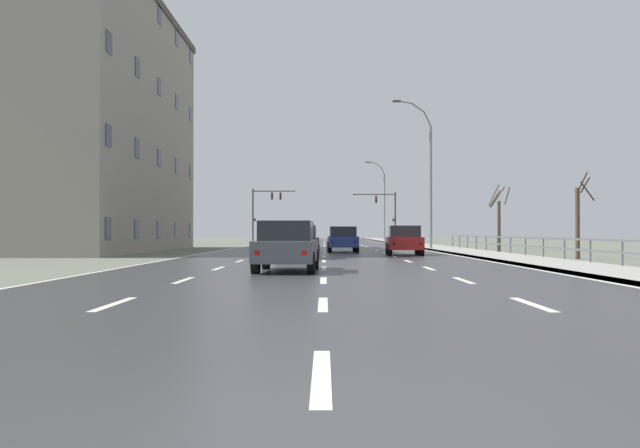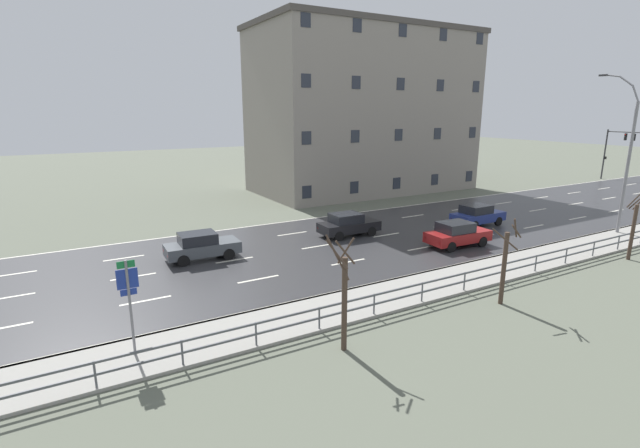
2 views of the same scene
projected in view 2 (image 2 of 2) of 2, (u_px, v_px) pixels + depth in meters
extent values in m
cube|color=#5B6051|center=(558.00, 208.00, 40.48)|extent=(160.00, 160.00, 0.12)
cube|color=#303033|center=(631.00, 195.00, 46.27)|extent=(14.00, 120.00, 0.02)
cube|color=beige|center=(12.00, 274.00, 23.78)|extent=(0.16, 2.20, 0.01)
cube|color=beige|center=(124.00, 258.00, 26.39)|extent=(0.16, 2.20, 0.01)
cube|color=beige|center=(216.00, 245.00, 29.00)|extent=(0.16, 2.20, 0.01)
cube|color=beige|center=(292.00, 234.00, 31.62)|extent=(0.16, 2.20, 0.01)
cube|color=beige|center=(357.00, 224.00, 34.23)|extent=(0.16, 2.20, 0.01)
cube|color=beige|center=(413.00, 216.00, 36.84)|extent=(0.16, 2.20, 0.01)
cube|color=beige|center=(461.00, 209.00, 39.45)|extent=(0.16, 2.20, 0.01)
cube|color=beige|center=(504.00, 203.00, 42.06)|extent=(0.16, 2.20, 0.01)
cube|color=beige|center=(541.00, 198.00, 44.67)|extent=(0.16, 2.20, 0.01)
cube|color=beige|center=(574.00, 193.00, 47.28)|extent=(0.16, 2.20, 0.01)
cube|color=beige|center=(604.00, 188.00, 49.89)|extent=(0.16, 2.20, 0.01)
cube|color=beige|center=(631.00, 184.00, 52.50)|extent=(0.16, 2.20, 0.01)
cube|color=beige|center=(7.00, 298.00, 20.84)|extent=(0.16, 2.20, 0.01)
cube|color=beige|center=(134.00, 277.00, 23.45)|extent=(0.16, 2.20, 0.01)
cube|color=beige|center=(235.00, 260.00, 26.06)|extent=(0.16, 2.20, 0.01)
cube|color=beige|center=(317.00, 246.00, 28.67)|extent=(0.16, 2.20, 0.01)
cube|color=beige|center=(386.00, 235.00, 31.28)|extent=(0.16, 2.20, 0.01)
cube|color=beige|center=(445.00, 225.00, 33.89)|extent=(0.16, 2.20, 0.01)
cube|color=beige|center=(495.00, 217.00, 36.50)|extent=(0.16, 2.20, 0.01)
cube|color=beige|center=(538.00, 210.00, 39.11)|extent=(0.16, 2.20, 0.01)
cube|color=beige|center=(576.00, 204.00, 41.72)|extent=(0.16, 2.20, 0.01)
cube|color=beige|center=(609.00, 198.00, 44.33)|extent=(0.16, 2.20, 0.01)
cube|color=beige|center=(639.00, 193.00, 46.94)|extent=(0.16, 2.20, 0.01)
cube|color=beige|center=(0.00, 328.00, 17.89)|extent=(0.16, 2.20, 0.01)
cube|color=beige|center=(146.00, 301.00, 20.50)|extent=(0.16, 2.20, 0.01)
cube|color=beige|center=(258.00, 279.00, 23.11)|extent=(0.16, 2.20, 0.01)
cube|color=beige|center=(348.00, 262.00, 25.72)|extent=(0.16, 2.20, 0.01)
cube|color=beige|center=(421.00, 248.00, 28.33)|extent=(0.16, 2.20, 0.01)
cube|color=beige|center=(482.00, 236.00, 30.95)|extent=(0.16, 2.20, 0.01)
cube|color=beige|center=(534.00, 227.00, 33.56)|extent=(0.16, 2.20, 0.01)
cube|color=beige|center=(578.00, 218.00, 36.17)|extent=(0.16, 2.20, 0.01)
cube|color=beige|center=(616.00, 211.00, 38.78)|extent=(0.16, 2.20, 0.01)
cube|color=beige|center=(567.00, 185.00, 52.03)|extent=(0.16, 120.00, 0.01)
cube|color=#515459|center=(485.00, 269.00, 21.89)|extent=(0.06, 38.92, 0.08)
cube|color=#515459|center=(484.00, 276.00, 21.98)|extent=(0.06, 38.92, 0.08)
cylinder|color=#515459|center=(95.00, 376.00, 13.84)|extent=(0.07, 0.07, 1.00)
cylinder|color=#515459|center=(182.00, 354.00, 15.10)|extent=(0.07, 0.07, 1.00)
cylinder|color=#515459|center=(256.00, 335.00, 16.35)|extent=(0.07, 0.07, 1.00)
cylinder|color=#515459|center=(319.00, 319.00, 17.61)|extent=(0.07, 0.07, 1.00)
cylinder|color=#515459|center=(374.00, 305.00, 18.86)|extent=(0.07, 0.07, 1.00)
cylinder|color=#515459|center=(422.00, 293.00, 20.11)|extent=(0.07, 0.07, 1.00)
cylinder|color=#515459|center=(464.00, 282.00, 21.37)|extent=(0.07, 0.07, 1.00)
cylinder|color=#515459|center=(502.00, 273.00, 22.62)|extent=(0.07, 0.07, 1.00)
cylinder|color=#515459|center=(536.00, 264.00, 23.88)|extent=(0.07, 0.07, 1.00)
cylinder|color=#515459|center=(566.00, 257.00, 25.13)|extent=(0.07, 0.07, 1.00)
cylinder|color=#515459|center=(593.00, 250.00, 26.39)|extent=(0.07, 0.07, 1.00)
cylinder|color=#515459|center=(618.00, 243.00, 27.64)|extent=(0.07, 0.07, 1.00)
cylinder|color=slate|center=(627.00, 170.00, 30.62)|extent=(0.20, 0.20, 8.83)
cylinder|color=slate|center=(635.00, 94.00, 29.63)|extent=(0.56, 0.11, 1.04)
cylinder|color=slate|center=(626.00, 81.00, 30.00)|extent=(0.96, 0.11, 0.72)
cylinder|color=slate|center=(612.00, 75.00, 30.73)|extent=(1.09, 0.11, 0.30)
cube|color=#333335|center=(604.00, 75.00, 31.17)|extent=(0.56, 0.24, 0.12)
cylinder|color=slate|center=(131.00, 310.00, 15.40)|extent=(0.09, 0.09, 3.53)
cube|color=#146633|center=(126.00, 264.00, 15.02)|extent=(0.03, 0.56, 0.24)
cube|color=navy|center=(127.00, 279.00, 15.14)|extent=(0.03, 0.68, 0.68)
cube|color=white|center=(127.00, 279.00, 15.16)|extent=(0.01, 0.44, 0.22)
cube|color=navy|center=(129.00, 292.00, 15.26)|extent=(0.03, 0.52, 0.22)
cylinder|color=#38383A|center=(604.00, 154.00, 56.36)|extent=(0.18, 0.18, 6.02)
cylinder|color=#38383A|center=(628.00, 132.00, 53.72)|extent=(4.70, 0.12, 0.12)
cube|color=black|center=(626.00, 137.00, 54.05)|extent=(0.20, 0.28, 0.80)
sphere|color=red|center=(625.00, 135.00, 53.91)|extent=(0.14, 0.14, 0.14)
sphere|color=#2D2D2D|center=(625.00, 137.00, 53.97)|extent=(0.14, 0.14, 0.14)
sphere|color=#2D2D2D|center=(625.00, 139.00, 54.04)|extent=(0.14, 0.14, 0.14)
cube|color=black|center=(634.00, 137.00, 53.26)|extent=(0.20, 0.28, 0.80)
sphere|color=red|center=(634.00, 135.00, 53.12)|extent=(0.14, 0.14, 0.14)
sphere|color=#2D2D2D|center=(633.00, 137.00, 53.18)|extent=(0.14, 0.14, 0.14)
sphere|color=#2D2D2D|center=(633.00, 140.00, 53.25)|extent=(0.14, 0.14, 0.14)
cube|color=black|center=(606.00, 158.00, 56.25)|extent=(0.18, 0.12, 0.32)
cube|color=#474C51|center=(203.00, 248.00, 26.15)|extent=(1.89, 4.15, 0.64)
cube|color=black|center=(198.00, 238.00, 25.88)|extent=(1.62, 2.05, 0.60)
cube|color=slate|center=(214.00, 236.00, 26.32)|extent=(1.41, 0.12, 0.51)
cylinder|color=black|center=(229.00, 254.00, 26.11)|extent=(0.24, 0.67, 0.66)
cylinder|color=black|center=(221.00, 247.00, 27.50)|extent=(0.24, 0.67, 0.66)
cylinder|color=black|center=(183.00, 261.00, 24.95)|extent=(0.24, 0.67, 0.66)
cylinder|color=black|center=(177.00, 253.00, 26.34)|extent=(0.24, 0.67, 0.66)
cube|color=red|center=(164.00, 250.00, 25.79)|extent=(0.16, 0.05, 0.14)
cube|color=red|center=(168.00, 257.00, 24.66)|extent=(0.16, 0.05, 0.14)
cube|color=maroon|center=(458.00, 236.00, 28.64)|extent=(1.96, 4.18, 0.64)
cube|color=black|center=(455.00, 227.00, 28.38)|extent=(1.66, 2.07, 0.60)
cube|color=slate|center=(467.00, 226.00, 28.80)|extent=(1.41, 0.15, 0.51)
cylinder|color=black|center=(482.00, 242.00, 28.58)|extent=(0.25, 0.67, 0.66)
cylinder|color=black|center=(463.00, 236.00, 29.98)|extent=(0.25, 0.67, 0.66)
cylinder|color=black|center=(451.00, 247.00, 27.46)|extent=(0.25, 0.67, 0.66)
cylinder|color=black|center=(433.00, 240.00, 28.86)|extent=(0.25, 0.67, 0.66)
cube|color=red|center=(425.00, 238.00, 28.31)|extent=(0.16, 0.05, 0.14)
cube|color=red|center=(440.00, 243.00, 27.17)|extent=(0.16, 0.05, 0.14)
cube|color=navy|center=(478.00, 217.00, 33.83)|extent=(1.82, 4.13, 0.64)
cube|color=black|center=(476.00, 209.00, 33.55)|extent=(1.59, 2.02, 0.60)
cube|color=slate|center=(485.00, 208.00, 34.03)|extent=(1.41, 0.10, 0.51)
cylinder|color=black|center=(498.00, 221.00, 33.86)|extent=(0.23, 0.66, 0.66)
cylinder|color=black|center=(480.00, 217.00, 35.21)|extent=(0.23, 0.66, 0.66)
cylinder|color=black|center=(474.00, 225.00, 32.60)|extent=(0.23, 0.66, 0.66)
cylinder|color=black|center=(457.00, 221.00, 33.95)|extent=(0.23, 0.66, 0.66)
cube|color=red|center=(451.00, 218.00, 33.37)|extent=(0.16, 0.04, 0.14)
cube|color=red|center=(465.00, 222.00, 32.27)|extent=(0.16, 0.04, 0.14)
cube|color=black|center=(349.00, 226.00, 31.02)|extent=(1.87, 4.15, 0.64)
cube|color=black|center=(346.00, 218.00, 30.76)|extent=(1.61, 2.04, 0.60)
cube|color=slate|center=(358.00, 217.00, 31.20)|extent=(1.41, 0.12, 0.51)
cylinder|color=black|center=(371.00, 231.00, 30.99)|extent=(0.24, 0.67, 0.66)
cylinder|color=black|center=(358.00, 226.00, 32.38)|extent=(0.24, 0.67, 0.66)
cylinder|color=black|center=(339.00, 236.00, 29.82)|extent=(0.24, 0.67, 0.66)
cylinder|color=black|center=(327.00, 231.00, 31.20)|extent=(0.24, 0.67, 0.66)
cube|color=red|center=(318.00, 228.00, 30.65)|extent=(0.16, 0.04, 0.14)
cube|color=red|center=(328.00, 232.00, 29.52)|extent=(0.16, 0.04, 0.14)
cube|color=gray|center=(364.00, 114.00, 47.80)|extent=(11.59, 22.15, 15.83)
cube|color=#4C4742|center=(365.00, 30.00, 45.83)|extent=(11.82, 22.60, 0.50)
cube|color=#282D38|center=(307.00, 192.00, 39.70)|extent=(0.04, 0.90, 1.10)
cube|color=#282D38|center=(354.00, 187.00, 42.09)|extent=(0.04, 0.90, 1.10)
cube|color=#282D38|center=(397.00, 183.00, 44.48)|extent=(0.04, 0.90, 1.10)
cube|color=#282D38|center=(435.00, 180.00, 46.87)|extent=(0.04, 0.90, 1.10)
cube|color=#282D38|center=(469.00, 176.00, 49.25)|extent=(0.04, 0.90, 1.10)
cube|color=#282D38|center=(307.00, 138.00, 38.59)|extent=(0.04, 0.90, 1.10)
cube|color=#282D38|center=(355.00, 136.00, 40.98)|extent=(0.04, 0.90, 1.10)
cube|color=#282D38|center=(399.00, 135.00, 43.37)|extent=(0.04, 0.90, 1.10)
cube|color=#282D38|center=(437.00, 134.00, 45.75)|extent=(0.04, 0.90, 1.10)
cube|color=#282D38|center=(472.00, 132.00, 48.14)|extent=(0.04, 0.90, 1.10)
cube|color=#282D38|center=(306.00, 81.00, 37.48)|extent=(0.04, 0.90, 1.10)
cube|color=#282D38|center=(356.00, 82.00, 39.87)|extent=(0.04, 0.90, 1.10)
cube|color=#282D38|center=(401.00, 84.00, 42.26)|extent=(0.04, 0.90, 1.10)
cube|color=#282D38|center=(440.00, 85.00, 44.64)|extent=(0.04, 0.90, 1.10)
cube|color=#282D38|center=(476.00, 87.00, 47.03)|extent=(0.04, 0.90, 1.10)
cube|color=#282D38|center=(306.00, 20.00, 36.37)|extent=(0.04, 0.90, 1.10)
cube|color=#282D38|center=(357.00, 25.00, 38.76)|extent=(0.04, 0.90, 1.10)
cube|color=#282D38|center=(403.00, 30.00, 41.15)|extent=(0.04, 0.90, 1.10)
cube|color=#282D38|center=(443.00, 35.00, 43.53)|extent=(0.04, 0.90, 1.10)
cube|color=#282D38|center=(480.00, 39.00, 45.92)|extent=(0.04, 0.90, 1.10)
cylinder|color=#423328|center=(344.00, 305.00, 15.97)|extent=(0.20, 0.20, 3.44)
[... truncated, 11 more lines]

